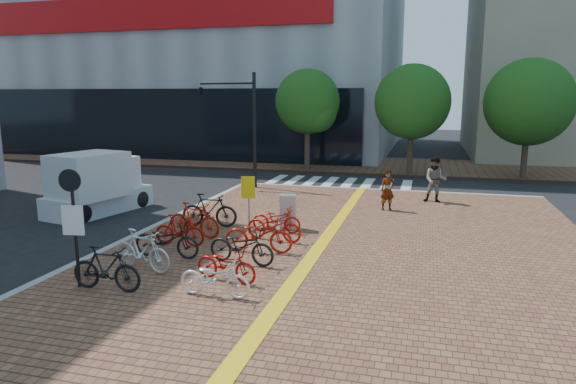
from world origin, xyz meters
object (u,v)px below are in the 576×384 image
(bike_9, at_px, (259,234))
(bike_4, at_px, (194,220))
(bike_7, at_px, (226,264))
(pedestrian_b, at_px, (435,180))
(bike_0, at_px, (106,268))
(traffic_light_pole, at_px, (229,109))
(bike_5, at_px, (209,210))
(yellow_sign, at_px, (249,192))
(bike_2, at_px, (167,240))
(utility_box, at_px, (288,212))
(bike_3, at_px, (179,230))
(bike_8, at_px, (242,246))
(bike_1, at_px, (142,251))
(box_truck, at_px, (96,184))
(notice_sign, at_px, (73,214))
(bike_11, at_px, (276,219))
(pedestrian_a, at_px, (388,190))
(bike_10, at_px, (274,225))
(bike_6, at_px, (215,278))

(bike_9, bearing_deg, bike_4, 63.76)
(bike_7, height_order, pedestrian_b, pedestrian_b)
(bike_0, height_order, traffic_light_pole, traffic_light_pole)
(pedestrian_b, bearing_deg, bike_5, -135.21)
(yellow_sign, bearing_deg, traffic_light_pole, 115.86)
(bike_2, distance_m, utility_box, 4.55)
(bike_4, height_order, pedestrian_b, pedestrian_b)
(bike_3, bearing_deg, yellow_sign, -25.04)
(bike_8, bearing_deg, utility_box, 4.26)
(utility_box, height_order, yellow_sign, yellow_sign)
(bike_5, bearing_deg, bike_1, 174.75)
(yellow_sign, bearing_deg, bike_7, -76.38)
(bike_1, relative_size, box_truck, 0.40)
(traffic_light_pole, bearing_deg, bike_5, -73.72)
(box_truck, bearing_deg, bike_5, -14.74)
(bike_2, relative_size, notice_sign, 0.68)
(bike_3, relative_size, bike_9, 0.80)
(bike_0, height_order, box_truck, box_truck)
(bike_3, distance_m, notice_sign, 3.98)
(bike_1, distance_m, bike_2, 1.19)
(bike_2, bearing_deg, bike_1, 175.69)
(bike_2, xyz_separation_m, bike_11, (2.16, 3.35, -0.07))
(utility_box, bearing_deg, bike_0, -111.58)
(bike_2, relative_size, traffic_light_pole, 0.35)
(bike_4, bearing_deg, bike_5, 10.63)
(bike_3, bearing_deg, bike_1, -177.90)
(bike_8, xyz_separation_m, pedestrian_a, (3.21, 7.59, 0.29))
(bike_8, relative_size, yellow_sign, 1.10)
(bike_9, relative_size, notice_sign, 0.70)
(bike_9, bearing_deg, bike_3, 85.90)
(bike_2, distance_m, bike_10, 3.35)
(bike_5, height_order, bike_11, bike_5)
(bike_2, bearing_deg, bike_4, 3.46)
(bike_0, distance_m, notice_sign, 1.45)
(bike_1, relative_size, bike_11, 1.10)
(bike_10, distance_m, traffic_light_pole, 10.50)
(pedestrian_b, height_order, utility_box, pedestrian_b)
(bike_3, relative_size, bike_6, 0.95)
(bike_7, bearing_deg, pedestrian_a, -8.33)
(bike_7, bearing_deg, box_truck, 63.09)
(notice_sign, bearing_deg, traffic_light_pole, 96.59)
(bike_10, distance_m, utility_box, 1.49)
(box_truck, bearing_deg, bike_0, -53.44)
(bike_3, xyz_separation_m, bike_7, (2.46, -2.41, -0.04))
(bike_10, distance_m, pedestrian_a, 6.06)
(bike_9, bearing_deg, bike_5, 43.33)
(bike_5, bearing_deg, bike_3, 173.93)
(pedestrian_b, relative_size, yellow_sign, 1.11)
(bike_6, relative_size, pedestrian_a, 1.05)
(traffic_light_pole, bearing_deg, notice_sign, -83.41)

